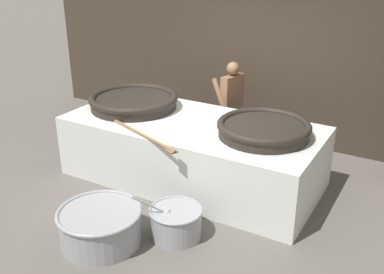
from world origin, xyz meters
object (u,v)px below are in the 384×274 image
Objects in this scene: giant_wok_near at (134,101)px; cook at (231,103)px; prep_bowl_vegetables at (176,221)px; prep_bowl_meat at (100,225)px; giant_wok_far at (264,129)px.

cook is (1.11, 1.21, -0.20)m from giant_wok_near.
giant_wok_near is 1.65m from cook.
prep_bowl_meat is at bearing -141.94° from prep_bowl_vegetables.
giant_wok_far is (2.18, -0.06, -0.00)m from giant_wok_near.
giant_wok_near is at bearing 138.99° from prep_bowl_vegetables.
prep_bowl_vegetables is (-0.52, -1.38, -0.82)m from giant_wok_far.
giant_wok_near is at bearing 60.27° from cook.
cook is at bearing 47.47° from giant_wok_near.
giant_wok_near reaches higher than prep_bowl_meat.
giant_wok_far is 1.67m from cook.
giant_wok_far is 1.69m from prep_bowl_vegetables.
giant_wok_near is 1.98× the size of prep_bowl_vegetables.
giant_wok_near reaches higher than prep_bowl_vegetables.
prep_bowl_vegetables is at bearing 114.49° from cook.
giant_wok_near is 2.34m from prep_bowl_meat.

